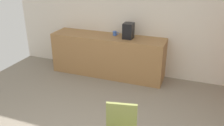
% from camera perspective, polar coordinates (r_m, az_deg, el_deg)
% --- Properties ---
extents(wall_back, '(6.00, 0.10, 2.60)m').
position_cam_1_polar(wall_back, '(5.26, 6.52, 10.93)').
color(wall_back, silver).
rests_on(wall_back, ground_plane).
extents(counter_block, '(2.49, 0.60, 0.90)m').
position_cam_1_polar(counter_block, '(5.36, -1.03, 1.80)').
color(counter_block, '#9E7042').
rests_on(counter_block, ground_plane).
extents(mug_white, '(0.13, 0.08, 0.09)m').
position_cam_1_polar(mug_white, '(5.24, 0.71, 7.05)').
color(mug_white, '#3F66BF').
rests_on(mug_white, counter_block).
extents(coffee_maker, '(0.20, 0.24, 0.32)m').
position_cam_1_polar(coffee_maker, '(5.02, 3.90, 7.62)').
color(coffee_maker, black).
rests_on(coffee_maker, counter_block).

